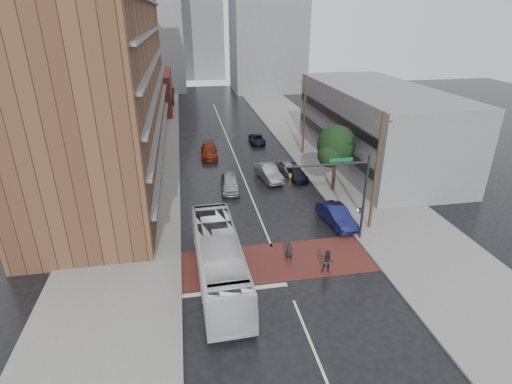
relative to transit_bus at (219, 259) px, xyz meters
name	(u,v)px	position (x,y,z in m)	size (l,w,h in m)	color
ground	(279,265)	(4.40, 1.00, -1.69)	(160.00, 160.00, 0.00)	black
crosswalk	(278,261)	(4.40, 1.50, -1.68)	(14.00, 5.00, 0.02)	maroon
sidewalk_west	(143,160)	(-7.10, 26.00, -1.61)	(9.00, 90.00, 0.15)	gray
sidewalk_east	(320,150)	(15.90, 26.00, -1.61)	(9.00, 90.00, 0.15)	gray
apartment_block	(103,42)	(-9.60, 25.00, 12.31)	(10.00, 44.00, 28.00)	brown
storefront_west	(150,92)	(-7.60, 55.00, 1.81)	(8.00, 16.00, 7.00)	maroon
building_east	(375,125)	(20.90, 21.00, 2.81)	(11.00, 26.00, 9.00)	gray
distant_tower_west	(141,17)	(-9.60, 79.00, 14.31)	(18.00, 16.00, 32.00)	gray
distant_tower_east	(268,8)	(18.40, 73.00, 16.31)	(16.00, 14.00, 36.00)	gray
distant_tower_center	(200,33)	(4.40, 96.00, 10.31)	(12.00, 10.00, 24.00)	gray
street_tree	(336,147)	(12.92, 13.03, 3.05)	(4.20, 4.10, 6.90)	#332319
signal_mast	(348,186)	(10.25, 3.50, 3.05)	(6.50, 0.30, 7.20)	#2D2D33
utility_pole_near	(376,172)	(13.20, 5.00, 3.45)	(1.60, 0.26, 10.00)	#473321
utility_pole_far	(304,115)	(13.20, 25.00, 3.45)	(1.60, 0.26, 10.00)	#473321
transit_bus	(219,259)	(0.00, 0.00, 0.00)	(2.83, 12.10, 3.37)	silver
pedestrian_a	(289,252)	(5.19, 1.25, -0.85)	(0.61, 0.40, 1.67)	black
pedestrian_b	(328,262)	(7.51, -0.50, -0.81)	(0.85, 0.67, 1.76)	#272127
car_travel_a	(230,183)	(2.55, 15.19, -0.88)	(1.89, 4.71, 1.60)	#A7A9AF
car_travel_b	(269,173)	(7.05, 17.18, -0.87)	(1.73, 4.97, 1.64)	#9B9FA2
car_travel_c	(209,151)	(1.19, 26.02, -0.94)	(2.09, 5.14, 1.49)	maroon
suv_travel	(257,139)	(8.25, 30.73, -1.09)	(1.97, 4.28, 1.19)	black
car_parked_near	(337,216)	(10.70, 6.18, -0.88)	(1.70, 4.87, 1.61)	#15194C
car_parked_mid	(296,173)	(10.11, 17.00, -1.09)	(1.68, 4.14, 1.20)	black
car_parked_far	(287,167)	(9.60, 18.92, -1.05)	(1.50, 3.74, 1.27)	#A1A4A9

